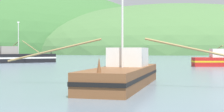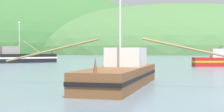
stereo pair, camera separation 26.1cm
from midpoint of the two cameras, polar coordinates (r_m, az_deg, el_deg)
The scene contains 4 objects.
hill_far_left at distance 211.26m, azimuth 11.33°, elevation 0.42°, with size 195.21×156.17×57.90m, color #47703D.
hill_far_center at distance 231.75m, azimuth -13.22°, elevation 0.46°, with size 193.01×154.41×81.20m, color #386633.
fishing_boat_brown at distance 19.69m, azimuth 1.98°, elevation -2.92°, with size 13.67×10.73×6.21m.
fishing_boat_black at distance 57.83m, azimuth -15.08°, elevation -0.21°, with size 11.60×16.94×6.78m.
Camera 2 is at (-8.69, -12.69, 2.09)m, focal length 54.28 mm.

